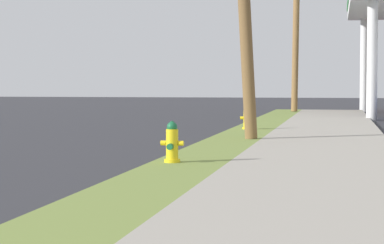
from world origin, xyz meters
TOP-DOWN VIEW (x-y plane):
  - fire_hydrant_second at (0.41, 11.86)m, footprint 0.42×0.38m
  - fire_hydrant_third at (0.55, 21.96)m, footprint 0.42×0.37m
  - utility_pole_background at (1.19, 37.19)m, footprint 0.51×1.39m

SIDE VIEW (x-z plane):
  - fire_hydrant_second at x=0.41m, z-range 0.07..0.82m
  - fire_hydrant_third at x=0.55m, z-range 0.07..0.82m
  - utility_pole_background at x=1.19m, z-range 0.20..9.01m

